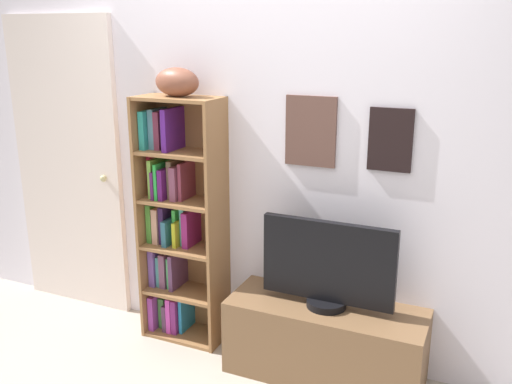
# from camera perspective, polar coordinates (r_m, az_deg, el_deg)

# --- Properties ---
(back_wall) EXTENTS (4.80, 0.08, 2.36)m
(back_wall) POSITION_cam_1_polar(r_m,az_deg,el_deg) (3.25, 1.10, 3.46)
(back_wall) COLOR silver
(back_wall) RESTS_ON ground
(bookshelf) EXTENTS (0.52, 0.27, 1.54)m
(bookshelf) POSITION_cam_1_polar(r_m,az_deg,el_deg) (3.50, -8.15, -3.19)
(bookshelf) COLOR olive
(bookshelf) RESTS_ON ground
(football) EXTENTS (0.31, 0.21, 0.17)m
(football) POSITION_cam_1_polar(r_m,az_deg,el_deg) (3.26, -8.13, 11.13)
(football) COLOR brown
(football) RESTS_ON bookshelf
(tv_stand) EXTENTS (1.10, 0.41, 0.44)m
(tv_stand) POSITION_cam_1_polar(r_m,az_deg,el_deg) (3.25, 7.08, -15.02)
(tv_stand) COLOR brown
(tv_stand) RESTS_ON ground
(television) EXTENTS (0.74, 0.22, 0.49)m
(television) POSITION_cam_1_polar(r_m,az_deg,el_deg) (3.04, 7.38, -7.53)
(television) COLOR black
(television) RESTS_ON tv_stand
(door) EXTENTS (0.87, 0.09, 2.01)m
(door) POSITION_cam_1_polar(r_m,az_deg,el_deg) (4.03, -18.74, 2.47)
(door) COLOR silver
(door) RESTS_ON ground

